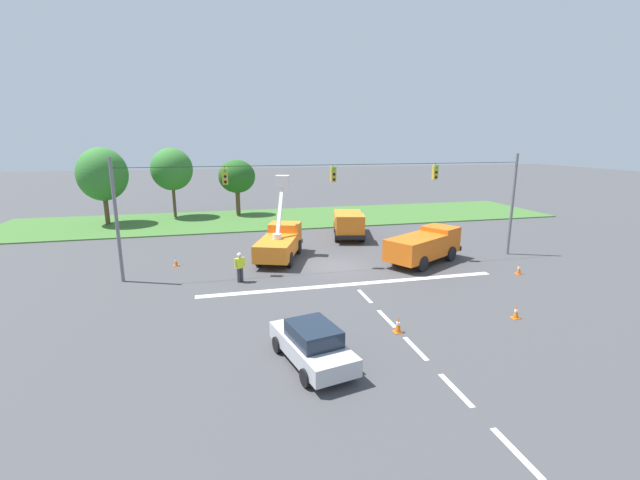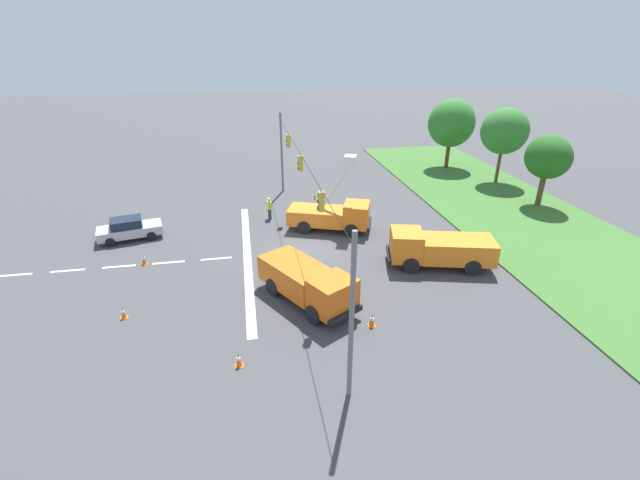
{
  "view_description": "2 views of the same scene",
  "coord_description": "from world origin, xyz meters",
  "px_view_note": "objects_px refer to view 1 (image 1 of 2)",
  "views": [
    {
      "loc": [
        -7.43,
        -25.98,
        8.15
      ],
      "look_at": [
        -0.9,
        0.71,
        1.66
      ],
      "focal_mm": 24.0,
      "sensor_mm": 36.0,
      "label": 1
    },
    {
      "loc": [
        25.54,
        -3.46,
        12.92
      ],
      "look_at": [
        0.96,
        1.01,
        1.23
      ],
      "focal_mm": 24.0,
      "sensor_mm": 36.0,
      "label": 2
    }
  ],
  "objects_px": {
    "traffic_cone_foreground_left": "(516,312)",
    "traffic_cone_lane_edge_a": "(271,244)",
    "utility_truck_bucket_lift": "(280,241)",
    "tree_centre": "(237,177)",
    "sedan_silver": "(312,344)",
    "tree_west": "(172,169)",
    "road_worker": "(240,266)",
    "traffic_cone_mid_left": "(440,245)",
    "traffic_cone_mid_right": "(176,262)",
    "traffic_cone_foreground_right": "(519,269)",
    "utility_truck_support_far": "(349,223)",
    "tree_far_west": "(102,174)",
    "utility_truck_support_near": "(424,245)",
    "traffic_cone_near_bucket": "(398,325)"
  },
  "relations": [
    {
      "from": "traffic_cone_foreground_left",
      "to": "traffic_cone_lane_edge_a",
      "type": "height_order",
      "value": "traffic_cone_lane_edge_a"
    },
    {
      "from": "utility_truck_bucket_lift",
      "to": "traffic_cone_foreground_left",
      "type": "xyz_separation_m",
      "value": [
        9.13,
        -12.82,
        -0.97
      ]
    },
    {
      "from": "tree_centre",
      "to": "sedan_silver",
      "type": "distance_m",
      "value": 33.16
    },
    {
      "from": "tree_west",
      "to": "traffic_cone_lane_edge_a",
      "type": "xyz_separation_m",
      "value": [
        8.16,
        -15.4,
        -4.74
      ]
    },
    {
      "from": "tree_centre",
      "to": "road_worker",
      "type": "xyz_separation_m",
      "value": [
        -1.18,
        -22.87,
        -3.22
      ]
    },
    {
      "from": "tree_west",
      "to": "traffic_cone_mid_left",
      "type": "xyz_separation_m",
      "value": [
        20.53,
        -18.93,
        -4.74
      ]
    },
    {
      "from": "traffic_cone_foreground_left",
      "to": "traffic_cone_mid_right",
      "type": "xyz_separation_m",
      "value": [
        -16.09,
        12.67,
        -0.02
      ]
    },
    {
      "from": "tree_west",
      "to": "traffic_cone_lane_edge_a",
      "type": "relative_size",
      "value": 9.76
    },
    {
      "from": "traffic_cone_lane_edge_a",
      "to": "traffic_cone_foreground_right",
      "type": "bearing_deg",
      "value": -35.47
    },
    {
      "from": "utility_truck_support_far",
      "to": "sedan_silver",
      "type": "relative_size",
      "value": 1.49
    },
    {
      "from": "traffic_cone_foreground_right",
      "to": "traffic_cone_lane_edge_a",
      "type": "distance_m",
      "value": 17.33
    },
    {
      "from": "utility_truck_bucket_lift",
      "to": "utility_truck_support_far",
      "type": "height_order",
      "value": "utility_truck_bucket_lift"
    },
    {
      "from": "tree_west",
      "to": "sedan_silver",
      "type": "bearing_deg",
      "value": -77.26
    },
    {
      "from": "utility_truck_bucket_lift",
      "to": "traffic_cone_mid_left",
      "type": "xyz_separation_m",
      "value": [
        12.07,
        -0.52,
        -0.91
      ]
    },
    {
      "from": "sedan_silver",
      "to": "road_worker",
      "type": "height_order",
      "value": "road_worker"
    },
    {
      "from": "utility_truck_bucket_lift",
      "to": "traffic_cone_mid_left",
      "type": "height_order",
      "value": "utility_truck_bucket_lift"
    },
    {
      "from": "road_worker",
      "to": "traffic_cone_mid_left",
      "type": "distance_m",
      "value": 15.62
    },
    {
      "from": "utility_truck_bucket_lift",
      "to": "traffic_cone_lane_edge_a",
      "type": "height_order",
      "value": "utility_truck_bucket_lift"
    },
    {
      "from": "tree_far_west",
      "to": "utility_truck_support_near",
      "type": "xyz_separation_m",
      "value": [
        23.82,
        -19.29,
        -3.68
      ]
    },
    {
      "from": "traffic_cone_foreground_right",
      "to": "traffic_cone_near_bucket",
      "type": "distance_m",
      "value": 12.14
    },
    {
      "from": "utility_truck_bucket_lift",
      "to": "utility_truck_support_near",
      "type": "height_order",
      "value": "utility_truck_bucket_lift"
    },
    {
      "from": "tree_centre",
      "to": "utility_truck_bucket_lift",
      "type": "xyz_separation_m",
      "value": [
        1.85,
        -18.41,
        -2.94
      ]
    },
    {
      "from": "traffic_cone_foreground_left",
      "to": "sedan_silver",
      "type": "bearing_deg",
      "value": -170.24
    },
    {
      "from": "traffic_cone_foreground_right",
      "to": "tree_centre",
      "type": "bearing_deg",
      "value": 121.61
    },
    {
      "from": "tree_far_west",
      "to": "traffic_cone_foreground_right",
      "type": "distance_m",
      "value": 36.81
    },
    {
      "from": "road_worker",
      "to": "tree_far_west",
      "type": "bearing_deg",
      "value": 119.37
    },
    {
      "from": "traffic_cone_lane_edge_a",
      "to": "traffic_cone_near_bucket",
      "type": "bearing_deg",
      "value": -77.66
    },
    {
      "from": "tree_west",
      "to": "utility_truck_support_far",
      "type": "distance_m",
      "value": 20.37
    },
    {
      "from": "traffic_cone_foreground_right",
      "to": "utility_truck_bucket_lift",
      "type": "bearing_deg",
      "value": 152.96
    },
    {
      "from": "tree_west",
      "to": "traffic_cone_foreground_right",
      "type": "xyz_separation_m",
      "value": [
        22.27,
        -25.45,
        -4.77
      ]
    },
    {
      "from": "utility_truck_bucket_lift",
      "to": "traffic_cone_foreground_left",
      "type": "distance_m",
      "value": 15.77
    },
    {
      "from": "traffic_cone_near_bucket",
      "to": "tree_far_west",
      "type": "bearing_deg",
      "value": 121.53
    },
    {
      "from": "traffic_cone_foreground_right",
      "to": "traffic_cone_foreground_left",
      "type": "bearing_deg",
      "value": -129.04
    },
    {
      "from": "traffic_cone_mid_left",
      "to": "traffic_cone_near_bucket",
      "type": "relative_size",
      "value": 1.04
    },
    {
      "from": "utility_truck_support_far",
      "to": "road_worker",
      "type": "xyz_separation_m",
      "value": [
        -9.72,
        -9.8,
        -0.22
      ]
    },
    {
      "from": "tree_centre",
      "to": "traffic_cone_lane_edge_a",
      "type": "xyz_separation_m",
      "value": [
        1.56,
        -15.4,
        -3.85
      ]
    },
    {
      "from": "sedan_silver",
      "to": "road_worker",
      "type": "xyz_separation_m",
      "value": [
        -2.03,
        10.11,
        0.21
      ]
    },
    {
      "from": "utility_truck_support_far",
      "to": "utility_truck_support_near",
      "type": "bearing_deg",
      "value": -73.23
    },
    {
      "from": "sedan_silver",
      "to": "traffic_cone_foreground_right",
      "type": "distance_m",
      "value": 16.62
    },
    {
      "from": "sedan_silver",
      "to": "traffic_cone_foreground_right",
      "type": "bearing_deg",
      "value": 26.89
    },
    {
      "from": "utility_truck_bucket_lift",
      "to": "traffic_cone_near_bucket",
      "type": "bearing_deg",
      "value": -76.15
    },
    {
      "from": "traffic_cone_foreground_left",
      "to": "road_worker",
      "type": "bearing_deg",
      "value": 145.5
    },
    {
      "from": "traffic_cone_mid_right",
      "to": "traffic_cone_lane_edge_a",
      "type": "distance_m",
      "value": 7.37
    },
    {
      "from": "traffic_cone_mid_right",
      "to": "traffic_cone_foreground_left",
      "type": "bearing_deg",
      "value": -38.21
    },
    {
      "from": "traffic_cone_foreground_right",
      "to": "traffic_cone_mid_left",
      "type": "bearing_deg",
      "value": 104.98
    },
    {
      "from": "traffic_cone_lane_edge_a",
      "to": "utility_truck_support_near",
      "type": "bearing_deg",
      "value": -33.39
    },
    {
      "from": "utility_truck_support_far",
      "to": "traffic_cone_mid_left",
      "type": "xyz_separation_m",
      "value": [
        5.39,
        -5.86,
        -0.85
      ]
    },
    {
      "from": "traffic_cone_foreground_right",
      "to": "traffic_cone_mid_left",
      "type": "distance_m",
      "value": 6.76
    },
    {
      "from": "traffic_cone_foreground_right",
      "to": "traffic_cone_mid_left",
      "type": "xyz_separation_m",
      "value": [
        -1.75,
        6.53,
        0.03
      ]
    },
    {
      "from": "tree_centre",
      "to": "utility_truck_support_near",
      "type": "distance_m",
      "value": 24.59
    }
  ]
}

